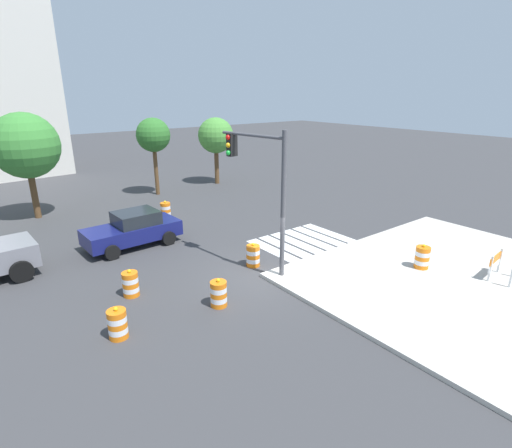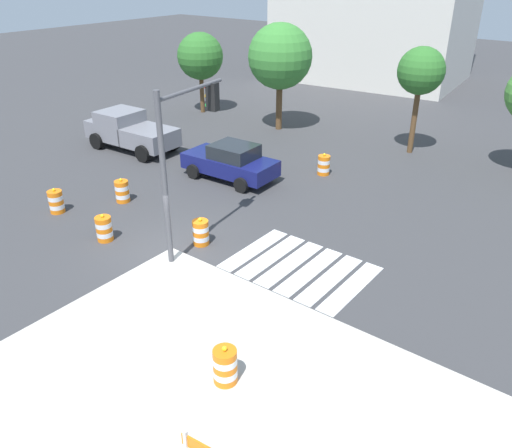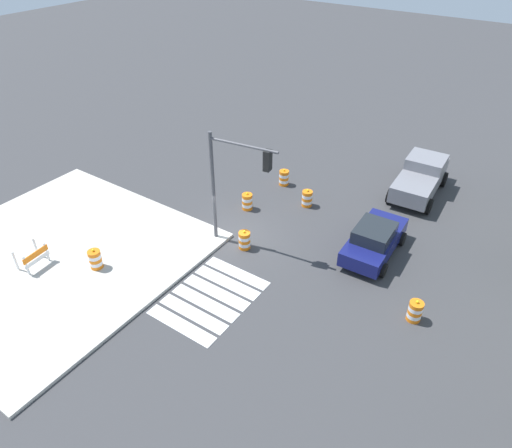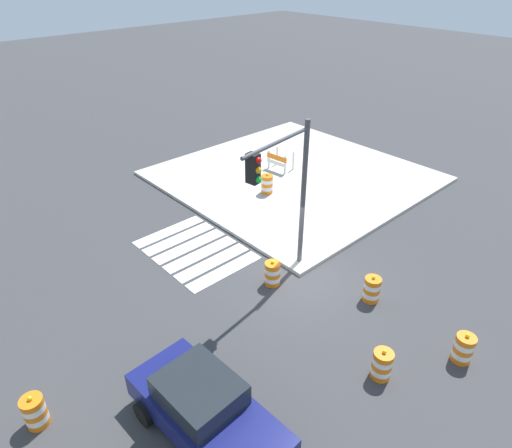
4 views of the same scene
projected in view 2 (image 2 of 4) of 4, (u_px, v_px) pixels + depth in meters
name	position (u px, v px, depth m)	size (l,w,h in m)	color
ground_plane	(172.00, 251.00, 17.43)	(120.00, 120.00, 0.00)	#38383A
crosswalk_stripes	(300.00, 267.00, 16.51)	(4.35, 3.20, 0.02)	silver
sports_car	(231.00, 162.00, 22.84)	(4.37, 2.28, 1.63)	navy
pickup_truck	(129.00, 130.00, 26.46)	(5.24, 2.54, 1.92)	slate
traffic_barrel_near_corner	(56.00, 202.00, 19.93)	(0.56, 0.56, 1.02)	orange
traffic_barrel_crosswalk_end	(201.00, 232.00, 17.69)	(0.56, 0.56, 1.02)	orange
traffic_barrel_median_near	(104.00, 229.00, 17.94)	(0.56, 0.56, 1.02)	orange
traffic_barrel_median_far	(122.00, 191.00, 20.82)	(0.56, 0.56, 1.02)	orange
traffic_barrel_far_curb	(324.00, 165.00, 23.47)	(0.56, 0.56, 1.02)	orange
traffic_barrel_on_sidewalk	(225.00, 366.00, 11.68)	(0.56, 0.56, 1.02)	orange
traffic_light_pole	(185.00, 140.00, 15.76)	(0.76, 3.27, 5.50)	#4C4C51
street_tree_streetside_near	(200.00, 56.00, 31.70)	(2.84, 2.84, 4.93)	brown
street_tree_streetside_mid	(280.00, 57.00, 28.13)	(3.55, 3.55, 5.87)	brown
street_tree_streetside_far	(421.00, 72.00, 24.52)	(2.27, 2.27, 5.23)	brown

